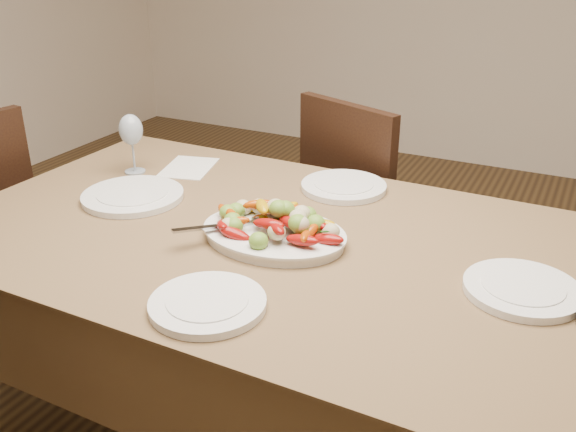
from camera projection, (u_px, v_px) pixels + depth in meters
The scene contains 11 objects.
dining_table at pixel (288, 359), 1.80m from camera, with size 1.84×1.04×0.76m, color brown.
chair_far at pixel (377, 217), 2.44m from camera, with size 0.42×0.42×0.95m, color black, non-canonical shape.
serving_platter at pixel (274, 236), 1.63m from camera, with size 0.37×0.27×0.02m, color white.
roasted_vegetables at pixel (274, 216), 1.60m from camera, with size 0.30×0.21×0.09m, color maroon, non-canonical shape.
serving_spoon at pixel (244, 224), 1.61m from camera, with size 0.28×0.06×0.03m, color #9EA0A8, non-canonical shape.
plate_left at pixel (133, 196), 1.88m from camera, with size 0.29×0.29×0.02m, color white.
plate_right at pixel (522, 290), 1.40m from camera, with size 0.25×0.25×0.02m, color white.
plate_far at pixel (344, 187), 1.94m from camera, with size 0.26×0.26×0.02m, color white.
plate_near at pixel (208, 304), 1.34m from camera, with size 0.25×0.25×0.02m, color white.
wine_glass at pixel (132, 142), 2.04m from camera, with size 0.08×0.08×0.20m, color #8C99A5, non-canonical shape.
menu_card at pixel (189, 168), 2.12m from camera, with size 0.15×0.21×0.00m, color silver.
Camera 1 is at (0.89, -1.28, 1.49)m, focal length 40.00 mm.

